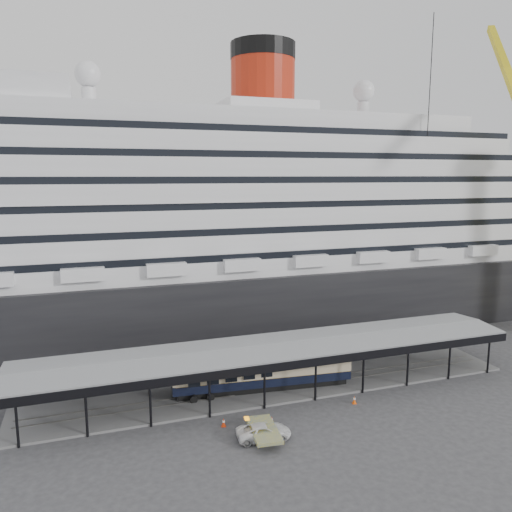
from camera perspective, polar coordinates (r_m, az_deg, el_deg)
The scene contains 8 objects.
ground at distance 54.03m, azimuth 4.33°, elevation -16.93°, with size 200.00×200.00×0.00m, color #353537.
cruise_ship at distance 79.07m, azimuth -4.70°, elevation 5.27°, with size 130.00×30.00×43.90m.
platform_canopy at distance 57.28m, azimuth 2.33°, elevation -12.74°, with size 56.00×9.18×5.30m.
port_truck at distance 48.15m, azimuth 0.89°, elevation -19.44°, with size 2.31×5.02×1.39m, color white.
pullman_carriage at distance 56.74m, azimuth 0.78°, elevation -12.91°, with size 20.17×4.51×19.65m.
traffic_cone_left at distance 50.39m, azimuth -3.73°, elevation -18.43°, with size 0.51×0.51×0.84m.
traffic_cone_mid at distance 50.73m, azimuth 1.80°, elevation -18.25°, with size 0.46×0.46×0.79m.
traffic_cone_right at distance 55.60m, azimuth 11.18°, elevation -15.81°, with size 0.50×0.50×0.85m.
Camera 1 is at (-19.39, -44.45, 23.82)m, focal length 35.00 mm.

